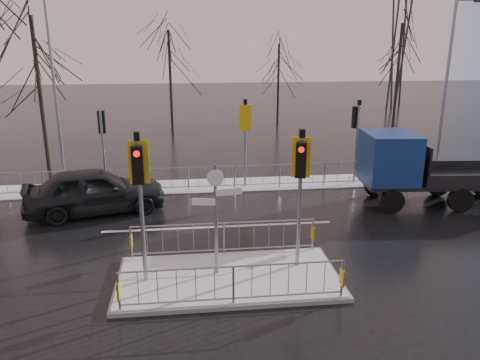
{
  "coord_description": "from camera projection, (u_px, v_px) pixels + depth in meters",
  "views": [
    {
      "loc": [
        -0.99,
        -11.35,
        6.3
      ],
      "look_at": [
        0.72,
        3.44,
        1.8
      ],
      "focal_mm": 35.0,
      "sensor_mm": 36.0,
      "label": 1
    }
  ],
  "objects": [
    {
      "name": "tree_far_a",
      "position": [
        170.0,
        61.0,
        32.03
      ],
      "size": [
        3.75,
        3.75,
        7.08
      ],
      "color": "black",
      "rests_on": "ground"
    },
    {
      "name": "flatbed_truck",
      "position": [
        410.0,
        167.0,
        18.22
      ],
      "size": [
        6.36,
        2.77,
        2.87
      ],
      "color": "black",
      "rests_on": "ground"
    },
    {
      "name": "tree_near_b",
      "position": [
        37.0,
        64.0,
        22.25
      ],
      "size": [
        4.0,
        4.0,
        7.55
      ],
      "color": "black",
      "rests_on": "ground"
    },
    {
      "name": "tree_far_c",
      "position": [
        399.0,
        56.0,
        32.74
      ],
      "size": [
        4.0,
        4.0,
        7.55
      ],
      "color": "black",
      "rests_on": "ground"
    },
    {
      "name": "traffic_island",
      "position": [
        228.0,
        267.0,
        12.62
      ],
      "size": [
        6.0,
        3.04,
        4.15
      ],
      "color": "slate",
      "rests_on": "ground"
    },
    {
      "name": "ground",
      "position": [
        228.0,
        280.0,
        12.72
      ],
      "size": [
        120.0,
        120.0,
        0.0
      ],
      "primitive_type": "plane",
      "color": "black",
      "rests_on": "ground"
    },
    {
      "name": "snow_verge",
      "position": [
        211.0,
        185.0,
        20.9
      ],
      "size": [
        30.0,
        2.0,
        0.04
      ],
      "primitive_type": "cube",
      "color": "white",
      "rests_on": "ground"
    },
    {
      "name": "street_lamp_left",
      "position": [
        56.0,
        84.0,
        19.75
      ],
      "size": [
        1.25,
        0.18,
        8.2
      ],
      "color": "gray",
      "rests_on": "ground"
    },
    {
      "name": "lane_markings",
      "position": [
        229.0,
        286.0,
        12.41
      ],
      "size": [
        8.0,
        11.38,
        0.01
      ],
      "color": "silver",
      "rests_on": "ground"
    },
    {
      "name": "far_kerb_fixtures",
      "position": [
        218.0,
        167.0,
        20.16
      ],
      "size": [
        18.0,
        0.65,
        3.83
      ],
      "color": "gray",
      "rests_on": "ground"
    },
    {
      "name": "street_lamp_right",
      "position": [
        448.0,
        84.0,
        20.7
      ],
      "size": [
        1.25,
        0.18,
        8.0
      ],
      "color": "gray",
      "rests_on": "ground"
    },
    {
      "name": "tree_far_b",
      "position": [
        279.0,
        69.0,
        35.0
      ],
      "size": [
        3.25,
        3.25,
        6.14
      ],
      "color": "black",
      "rests_on": "ground"
    },
    {
      "name": "car_far_lane",
      "position": [
        95.0,
        190.0,
        17.48
      ],
      "size": [
        5.46,
        3.23,
        1.74
      ],
      "primitive_type": "imported",
      "rotation": [
        0.0,
        0.0,
        1.81
      ],
      "color": "black",
      "rests_on": "ground"
    }
  ]
}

